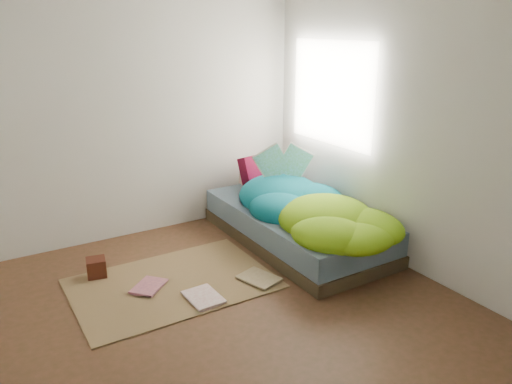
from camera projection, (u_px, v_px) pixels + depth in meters
ground at (220, 310)px, 3.76m from camera, size 3.50×3.50×0.00m
room_walls at (215, 92)px, 3.25m from camera, size 3.54×3.54×2.62m
bed at (296, 226)px, 4.89m from camera, size 1.00×2.00×0.34m
duvet at (311, 199)px, 4.60m from camera, size 0.96×1.84×0.34m
rug at (173, 283)px, 4.13m from camera, size 1.60×1.10×0.01m
pillow_floral at (269, 179)px, 5.54m from camera, size 0.60×0.39×0.13m
pillow_magenta at (259, 173)px, 5.29m from camera, size 0.41×0.20×0.40m
open_book at (284, 153)px, 4.96m from camera, size 0.49×0.29×0.29m
wooden_box at (96, 267)px, 4.22m from camera, size 0.18×0.18×0.16m
floor_book_a at (190, 302)px, 3.82m from camera, size 0.25×0.33×0.02m
floor_book_b at (137, 285)px, 4.07m from camera, size 0.36×0.35×0.03m
floor_book_c at (249, 284)px, 4.08m from camera, size 0.33×0.39×0.02m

